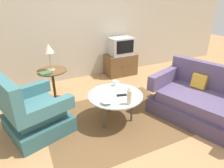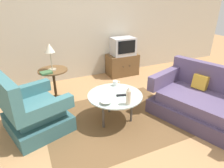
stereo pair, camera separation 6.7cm
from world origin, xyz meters
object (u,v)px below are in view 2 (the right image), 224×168
at_px(vase, 128,96).
at_px(mug, 115,83).
at_px(coffee_table, 115,97).
at_px(bowl, 106,102).
at_px(side_table, 54,78).
at_px(television, 123,46).
at_px(tv_remote_dark, 121,95).
at_px(book, 46,73).
at_px(tv_stand, 122,65).
at_px(table_lamp, 50,50).
at_px(couch, 205,103).
at_px(armchair, 32,113).

xyz_separation_m(vase, mug, (0.10, 0.66, -0.09)).
height_order(coffee_table, bowl, bowl).
relative_size(side_table, bowl, 3.70).
relative_size(television, tv_remote_dark, 3.54).
bearing_deg(book, tv_stand, 11.17).
distance_m(bowl, tv_remote_dark, 0.33).
distance_m(table_lamp, tv_remote_dark, 1.55).
distance_m(mug, book, 1.26).
bearing_deg(book, tv_remote_dark, -58.36).
height_order(couch, tv_remote_dark, couch).
xyz_separation_m(bowl, book, (-0.67, 1.17, 0.15)).
bearing_deg(couch, armchair, 52.93).
bearing_deg(couch, table_lamp, 32.78).
bearing_deg(tv_remote_dark, television, -103.48).
bearing_deg(armchair, table_lamp, 132.82).
bearing_deg(armchair, book, 136.14).
bearing_deg(television, armchair, -146.83).
relative_size(coffee_table, tv_remote_dark, 5.45).
bearing_deg(bowl, book, 119.87).
height_order(tv_stand, tv_remote_dark, tv_stand).
height_order(vase, tv_remote_dark, vase).
bearing_deg(bowl, tv_remote_dark, 21.53).
height_order(coffee_table, tv_remote_dark, tv_remote_dark).
xyz_separation_m(couch, vase, (-1.33, 0.22, 0.32)).
bearing_deg(tv_stand, table_lamp, -159.57).
xyz_separation_m(coffee_table, tv_stand, (1.05, 1.79, -0.17)).
distance_m(vase, mug, 0.67).
relative_size(table_lamp, tv_remote_dark, 3.15).
distance_m(armchair, side_table, 0.99).
distance_m(vase, book, 1.63).
xyz_separation_m(table_lamp, bowl, (0.54, -1.31, -0.53)).
bearing_deg(mug, couch, -35.54).
bearing_deg(book, bowl, -71.66).
distance_m(television, bowl, 2.36).
xyz_separation_m(couch, side_table, (-2.15, 1.69, 0.17)).
height_order(coffee_table, table_lamp, table_lamp).
bearing_deg(armchair, bowl, 47.05).
xyz_separation_m(coffee_table, mug, (0.15, 0.31, 0.08)).
height_order(couch, vase, couch).
relative_size(armchair, television, 1.93).
bearing_deg(book, vase, -65.63).
bearing_deg(mug, vase, -99.08).
xyz_separation_m(side_table, table_lamp, (-0.01, -0.02, 0.56)).
distance_m(couch, mug, 1.52).
relative_size(table_lamp, mug, 3.85).
xyz_separation_m(tv_remote_dark, book, (-0.98, 1.05, 0.16)).
bearing_deg(tv_remote_dark, vase, 98.91).
distance_m(armchair, vase, 1.46).
height_order(vase, bowl, vase).
height_order(table_lamp, vase, table_lamp).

